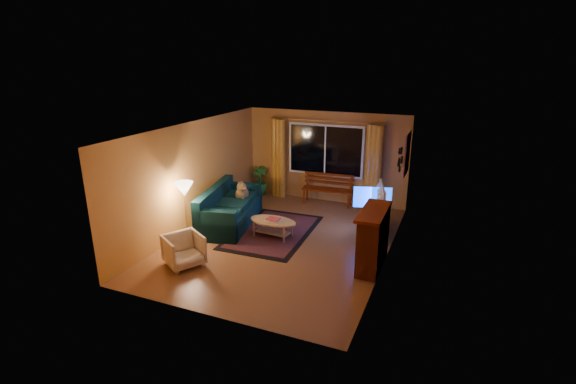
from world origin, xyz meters
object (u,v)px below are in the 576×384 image
at_px(sofa, 230,206).
at_px(armchair, 184,249).
at_px(coffee_table, 273,228).
at_px(floor_lamp, 186,213).
at_px(bench, 327,197).
at_px(tv_console, 375,222).

relative_size(sofa, armchair, 3.29).
bearing_deg(coffee_table, floor_lamp, -149.17).
xyz_separation_m(bench, floor_lamp, (-2.08, -3.54, 0.47)).
distance_m(sofa, armchair, 2.18).
xyz_separation_m(armchair, floor_lamp, (-0.58, 0.92, 0.33)).
bearing_deg(tv_console, sofa, -166.02).
height_order(sofa, tv_console, sofa).
xyz_separation_m(sofa, armchair, (0.22, -2.16, -0.11)).
relative_size(bench, coffee_table, 1.25).
relative_size(armchair, floor_lamp, 0.51).
distance_m(coffee_table, tv_console, 2.36).
bearing_deg(sofa, armchair, -95.91).
bearing_deg(bench, sofa, -130.33).
bearing_deg(floor_lamp, sofa, 73.78).
bearing_deg(sofa, bench, 41.60).
bearing_deg(bench, armchair, -112.15).
bearing_deg(tv_console, coffee_table, -151.85).
distance_m(armchair, coffee_table, 2.15).
distance_m(bench, coffee_table, 2.62).
bearing_deg(coffee_table, tv_console, 28.19).
bearing_deg(tv_console, bench, 137.57).
distance_m(sofa, coffee_table, 1.31).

